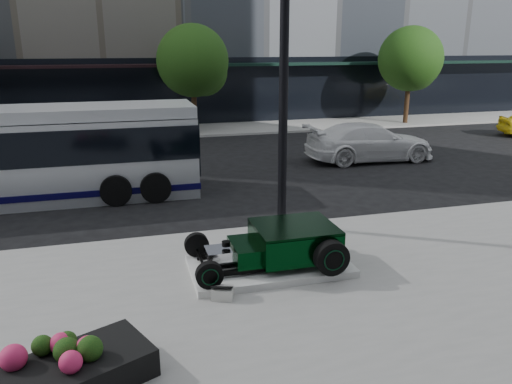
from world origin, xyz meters
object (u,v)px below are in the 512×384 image
object	(u,v)px
flower_planter	(71,372)
white_sedan	(370,142)
lamppost	(283,93)
hot_rod	(285,243)

from	to	relation	value
flower_planter	white_sedan	distance (m)	16.60
lamppost	flower_planter	xyz separation A→B (m)	(-4.89, -5.41, -3.24)
hot_rod	flower_planter	bearing A→B (deg)	-144.47
lamppost	flower_planter	world-z (taller)	lamppost
hot_rod	lamppost	size ratio (longest dim) A/B	0.43
flower_planter	white_sedan	size ratio (longest dim) A/B	0.45
lamppost	white_sedan	xyz separation A→B (m)	(6.21, 6.93, -2.83)
lamppost	white_sedan	distance (m)	9.72
hot_rod	flower_planter	size ratio (longest dim) A/B	1.31
hot_rod	flower_planter	xyz separation A→B (m)	(-4.15, -2.96, -0.32)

